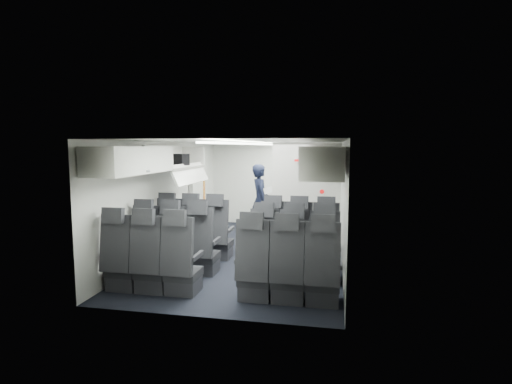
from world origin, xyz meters
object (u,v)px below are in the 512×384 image
at_px(seat_row_mid, 234,252).
at_px(flight_attendant, 260,201).
at_px(seat_row_rear, 217,268).
at_px(galley_unit, 310,191).
at_px(seat_row_front, 246,239).
at_px(carry_on_bag, 178,160).
at_px(boarding_door, 198,193).

relative_size(seat_row_mid, flight_attendant, 2.00).
xyz_separation_m(seat_row_rear, galley_unit, (0.95, 5.05, 0.55)).
relative_size(seat_row_rear, flight_attendant, 2.00).
distance_m(seat_row_front, galley_unit, 3.43).
bearing_deg(carry_on_bag, seat_row_rear, -42.92).
bearing_deg(seat_row_front, seat_row_rear, -90.00).
xyz_separation_m(galley_unit, flight_attendant, (-1.06, -1.30, -0.12)).
bearing_deg(carry_on_bag, seat_row_front, 3.28).
relative_size(seat_row_mid, carry_on_bag, 9.32).
distance_m(seat_row_front, boarding_door, 2.71).
distance_m(seat_row_front, seat_row_mid, 0.90).
height_order(galley_unit, boarding_door, galley_unit).
distance_m(galley_unit, flight_attendant, 1.68).
height_order(seat_row_front, flight_attendant, flight_attendant).
xyz_separation_m(seat_row_mid, galley_unit, (0.95, 4.15, 0.55)).
bearing_deg(seat_row_rear, seat_row_mid, 90.00).
bearing_deg(galley_unit, seat_row_mid, -102.88).
bearing_deg(seat_row_front, galley_unit, 73.72).
distance_m(seat_row_rear, flight_attendant, 3.78).
relative_size(seat_row_front, seat_row_mid, 1.00).
relative_size(seat_row_front, flight_attendant, 2.00).
relative_size(seat_row_mid, seat_row_rear, 1.00).
bearing_deg(boarding_door, carry_on_bag, -81.57).
height_order(seat_row_rear, carry_on_bag, carry_on_bag).
distance_m(seat_row_rear, boarding_door, 4.25).
distance_m(seat_row_rear, carry_on_bag, 2.83).
height_order(seat_row_front, boarding_door, boarding_door).
height_order(seat_row_front, galley_unit, galley_unit).
bearing_deg(seat_row_rear, boarding_door, 112.87).
distance_m(seat_row_mid, flight_attendant, 2.89).
bearing_deg(flight_attendant, galley_unit, -61.79).
xyz_separation_m(seat_row_front, flight_attendant, (-0.11, 1.96, 0.43)).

